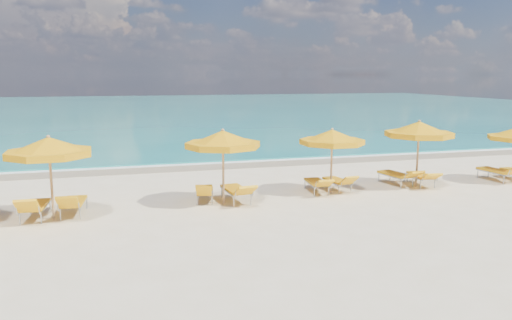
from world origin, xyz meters
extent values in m
plane|color=beige|center=(0.00, 0.00, 0.00)|extent=(120.00, 120.00, 0.00)
cube|color=#167D77|center=(0.00, 48.00, 0.00)|extent=(120.00, 80.00, 0.30)
cube|color=tan|center=(0.00, 7.40, 0.00)|extent=(120.00, 2.60, 0.01)
cube|color=white|center=(0.00, 8.20, 0.00)|extent=(120.00, 1.20, 0.03)
cube|color=white|center=(-6.00, 17.00, 0.00)|extent=(14.00, 0.36, 0.05)
cube|color=white|center=(8.00, 24.00, 0.00)|extent=(18.00, 0.30, 0.05)
cylinder|color=tan|center=(-6.85, -0.35, 1.23)|extent=(0.08, 0.08, 2.46)
cone|color=#F5A70C|center=(-6.85, -0.35, 2.26)|extent=(3.33, 3.33, 0.49)
cylinder|color=#F5A70C|center=(-6.85, -0.35, 2.02)|extent=(3.36, 3.36, 0.20)
sphere|color=tan|center=(-6.85, -0.35, 2.52)|extent=(0.11, 0.11, 0.11)
cylinder|color=tan|center=(-1.54, 0.07, 1.22)|extent=(0.08, 0.08, 2.45)
cone|color=#F5A70C|center=(-1.54, 0.07, 2.25)|extent=(2.61, 2.61, 0.49)
cylinder|color=#F5A70C|center=(-1.54, 0.07, 2.01)|extent=(2.63, 2.63, 0.20)
sphere|color=tan|center=(-1.54, 0.07, 2.50)|extent=(0.11, 0.11, 0.11)
cylinder|color=tan|center=(2.62, 0.59, 1.15)|extent=(0.07, 0.07, 2.31)
cone|color=#F5A70C|center=(2.62, 0.59, 2.12)|extent=(3.06, 3.06, 0.46)
cylinder|color=#F5A70C|center=(2.62, 0.59, 1.90)|extent=(3.09, 3.09, 0.18)
sphere|color=tan|center=(2.62, 0.59, 2.36)|extent=(0.10, 0.10, 0.10)
cylinder|color=tan|center=(6.20, 0.58, 1.25)|extent=(0.08, 0.08, 2.51)
cone|color=#F5A70C|center=(6.20, 0.58, 2.31)|extent=(2.82, 2.82, 0.50)
cylinder|color=#F5A70C|center=(6.20, 0.58, 2.06)|extent=(2.84, 2.84, 0.20)
sphere|color=tan|center=(6.20, 0.58, 2.56)|extent=(0.11, 0.11, 0.11)
cube|color=#F5AC0F|center=(-7.39, -0.02, 0.40)|extent=(0.73, 1.44, 0.09)
cube|color=#F5AC0F|center=(-7.46, -0.96, 0.62)|extent=(0.66, 0.59, 0.50)
cube|color=#F5AC0F|center=(-6.30, 0.14, 0.40)|extent=(0.74, 1.43, 0.08)
cube|color=#F5AC0F|center=(-6.38, -0.78, 0.61)|extent=(0.66, 0.60, 0.49)
cube|color=#F5AC0F|center=(-2.07, 0.69, 0.35)|extent=(0.77, 1.30, 0.07)
cube|color=#F5AC0F|center=(-2.23, -0.11, 0.56)|extent=(0.62, 0.55, 0.46)
cube|color=#F5AC0F|center=(-1.06, 0.36, 0.42)|extent=(0.79, 1.51, 0.09)
cube|color=#F5AC0F|center=(-0.96, -0.65, 0.60)|extent=(0.71, 0.69, 0.43)
cube|color=#F5AC0F|center=(2.15, 0.87, 0.38)|extent=(0.69, 1.35, 0.08)
cube|color=#F5AC0F|center=(2.07, -0.05, 0.53)|extent=(0.63, 0.62, 0.36)
cube|color=#F5AC0F|center=(3.03, 1.00, 0.36)|extent=(0.68, 1.30, 0.08)
cube|color=#F5AC0F|center=(3.11, 0.14, 0.53)|extent=(0.61, 0.58, 0.40)
cube|color=#F5AC0F|center=(5.67, 1.26, 0.41)|extent=(0.87, 1.51, 0.09)
cube|color=#F5AC0F|center=(5.84, 0.27, 0.57)|extent=(0.74, 0.74, 0.38)
cube|color=#F5AC0F|center=(6.59, 0.89, 0.39)|extent=(0.82, 1.43, 0.08)
cube|color=#F5AC0F|center=(6.43, -0.06, 0.53)|extent=(0.69, 0.70, 0.35)
cube|color=#F5AC0F|center=(10.04, 0.79, 0.41)|extent=(0.80, 1.50, 0.09)
camera|label=1|loc=(-4.90, -15.96, 4.31)|focal=35.00mm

